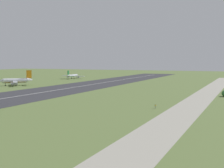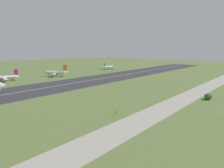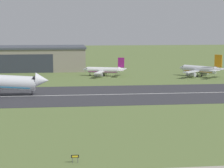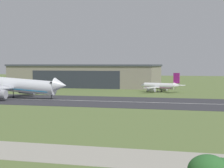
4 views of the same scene
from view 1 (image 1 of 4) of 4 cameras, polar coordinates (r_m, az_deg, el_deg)
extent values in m
plane|color=olive|center=(146.76, 3.99, -2.38)|extent=(721.35, 721.35, 0.00)
cube|color=#333338|center=(171.12, -12.58, -1.50)|extent=(481.35, 40.04, 0.06)
cube|color=silver|center=(171.12, -12.58, -1.48)|extent=(433.22, 0.70, 0.01)
cube|color=#A8A393|center=(139.73, 15.45, -2.87)|extent=(361.02, 11.92, 0.05)
cylinder|color=silver|center=(220.49, -17.25, 0.58)|extent=(12.73, 13.44, 3.16)
cone|color=silver|center=(220.41, -19.62, 0.52)|extent=(4.26, 4.24, 3.16)
cone|color=silver|center=(220.95, -14.77, 0.79)|extent=(4.67, 4.72, 2.85)
cube|color=black|center=(220.35, -19.22, 0.70)|extent=(2.72, 2.63, 0.44)
cube|color=orange|center=(220.55, -17.25, 0.36)|extent=(11.57, 12.21, 0.20)
cube|color=silver|center=(227.03, -17.38, 0.55)|extent=(9.08, 8.65, 0.40)
cylinder|color=#A8A8B2|center=(226.31, -17.50, 0.22)|extent=(4.23, 4.36, 1.96)
cube|color=silver|center=(214.00, -17.28, 0.32)|extent=(9.08, 8.65, 0.40)
cylinder|color=#A8A8B2|center=(214.86, -17.42, 0.01)|extent=(4.23, 4.36, 1.96)
cube|color=orange|center=(220.71, -14.94, 1.75)|extent=(2.54, 2.72, 5.38)
cube|color=silver|center=(224.93, -14.89, 0.83)|extent=(5.60, 5.50, 0.24)
cube|color=silver|center=(216.95, -14.74, 0.70)|extent=(5.60, 5.50, 0.24)
cylinder|color=black|center=(220.56, -18.92, -0.10)|extent=(0.24, 0.24, 1.76)
cylinder|color=black|center=(220.61, -18.92, -0.27)|extent=(0.84, 0.84, 0.44)
cylinder|color=black|center=(222.56, -17.20, -0.02)|extent=(0.24, 0.24, 1.76)
cylinder|color=black|center=(222.61, -17.20, -0.19)|extent=(0.84, 0.84, 0.44)
cylinder|color=black|center=(218.77, -17.17, -0.09)|extent=(0.24, 0.24, 1.76)
cylinder|color=black|center=(218.82, -17.17, -0.26)|extent=(0.84, 0.84, 0.44)
cylinder|color=silver|center=(290.41, -7.17, 1.54)|extent=(15.20, 2.69, 2.22)
cone|color=silver|center=(297.92, -6.37, 1.62)|extent=(2.07, 2.28, 2.22)
cone|color=silver|center=(282.64, -8.04, 1.53)|extent=(2.73, 2.08, 2.00)
cube|color=black|center=(296.93, -6.47, 1.69)|extent=(1.16, 1.92, 0.44)
cube|color=#1E7238|center=(290.44, -7.17, 1.42)|extent=(13.68, 2.53, 0.20)
cube|color=silver|center=(287.66, -6.03, 1.44)|extent=(2.70, 10.58, 0.40)
cylinder|color=#A8A8B2|center=(288.53, -6.13, 1.26)|extent=(2.93, 1.47, 1.38)
cube|color=silver|center=(293.82, -8.22, 1.48)|extent=(2.70, 10.58, 0.40)
cylinder|color=#A8A8B2|center=(293.86, -8.03, 1.30)|extent=(2.93, 1.47, 1.38)
cube|color=#1E7238|center=(282.87, -8.01, 2.06)|extent=(2.43, 0.36, 3.78)
cube|color=silver|center=(281.26, -7.54, 1.51)|extent=(2.22, 3.46, 0.24)
cube|color=silver|center=(284.06, -8.53, 1.53)|extent=(2.22, 3.46, 0.24)
cylinder|color=black|center=(296.09, -6.57, 1.21)|extent=(0.24, 0.24, 1.75)
cylinder|color=black|center=(296.13, -6.56, 1.09)|extent=(0.84, 0.84, 0.44)
cylinder|color=black|center=(289.70, -6.95, 1.14)|extent=(0.24, 0.24, 1.75)
cylinder|color=black|center=(289.73, -6.95, 1.01)|extent=(0.84, 0.84, 0.44)
cylinder|color=black|center=(290.99, -7.41, 1.15)|extent=(0.24, 0.24, 1.75)
cylinder|color=black|center=(291.03, -7.41, 1.02)|extent=(0.84, 0.84, 0.44)
cylinder|color=#4C4C51|center=(112.22, 7.87, -4.29)|extent=(0.10, 0.10, 0.94)
cylinder|color=#4C4C51|center=(113.12, 8.01, -4.22)|extent=(0.10, 0.10, 0.94)
cube|color=black|center=(112.56, 7.94, -3.89)|extent=(1.36, 0.12, 0.50)
cube|color=yellow|center=(112.55, 7.98, -3.89)|extent=(1.04, 0.02, 0.30)
camera|label=2|loc=(47.63, 47.60, 12.69)|focal=35.00mm
camera|label=3|loc=(113.96, 46.27, 6.53)|focal=70.00mm
camera|label=4|loc=(163.73, 36.32, 1.87)|focal=70.00mm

